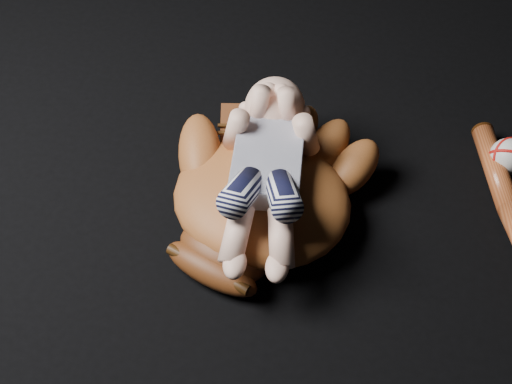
# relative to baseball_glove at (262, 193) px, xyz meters

# --- Properties ---
(baseball_glove) EXTENTS (0.50, 0.54, 0.13)m
(baseball_glove) POSITION_rel_baseball_glove_xyz_m (0.00, 0.00, 0.00)
(baseball_glove) COLOR brown
(baseball_glove) RESTS_ON ground
(newborn_baby) EXTENTS (0.23, 0.42, 0.16)m
(newborn_baby) POSITION_rel_baseball_glove_xyz_m (0.01, -0.01, 0.06)
(newborn_baby) COLOR #EBB297
(newborn_baby) RESTS_ON baseball_glove
(baseball) EXTENTS (0.09, 0.09, 0.07)m
(baseball) POSITION_rel_baseball_glove_xyz_m (0.41, 0.22, -0.03)
(baseball) COLOR silver
(baseball) RESTS_ON ground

